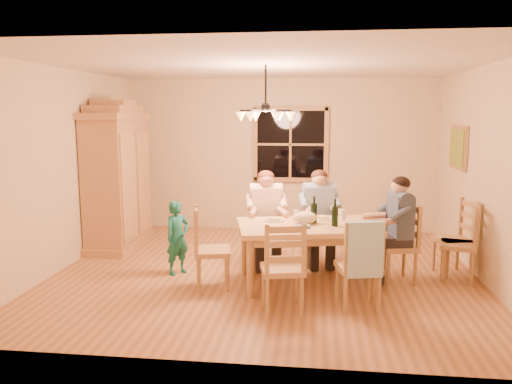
# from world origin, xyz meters

# --- Properties ---
(floor) EXTENTS (5.50, 5.50, 0.00)m
(floor) POSITION_xyz_m (0.00, 0.00, 0.00)
(floor) COLOR #986637
(floor) RESTS_ON ground
(ceiling) EXTENTS (5.50, 5.00, 0.02)m
(ceiling) POSITION_xyz_m (0.00, 0.00, 2.70)
(ceiling) COLOR white
(ceiling) RESTS_ON wall_back
(wall_back) EXTENTS (5.50, 0.02, 2.70)m
(wall_back) POSITION_xyz_m (0.00, 2.50, 1.35)
(wall_back) COLOR beige
(wall_back) RESTS_ON floor
(wall_left) EXTENTS (0.02, 5.00, 2.70)m
(wall_left) POSITION_xyz_m (-2.75, 0.00, 1.35)
(wall_left) COLOR beige
(wall_left) RESTS_ON floor
(wall_right) EXTENTS (0.02, 5.00, 2.70)m
(wall_right) POSITION_xyz_m (2.75, 0.00, 1.35)
(wall_right) COLOR beige
(wall_right) RESTS_ON floor
(window) EXTENTS (1.30, 0.06, 1.30)m
(window) POSITION_xyz_m (0.20, 2.47, 1.55)
(window) COLOR black
(window) RESTS_ON wall_back
(painting) EXTENTS (0.06, 0.78, 0.64)m
(painting) POSITION_xyz_m (2.71, 1.20, 1.60)
(painting) COLOR #A66E48
(painting) RESTS_ON wall_right
(chandelier) EXTENTS (0.77, 0.68, 0.71)m
(chandelier) POSITION_xyz_m (-0.00, 0.00, 2.08)
(chandelier) COLOR black
(chandelier) RESTS_ON ceiling
(armoire) EXTENTS (0.66, 1.40, 2.30)m
(armoire) POSITION_xyz_m (-2.42, 1.02, 1.06)
(armoire) COLOR #A66E48
(armoire) RESTS_ON floor
(dining_table) EXTENTS (1.83, 1.34, 0.76)m
(dining_table) POSITION_xyz_m (0.55, -0.44, 0.65)
(dining_table) COLOR tan
(dining_table) RESTS_ON floor
(chair_far_left) EXTENTS (0.52, 0.50, 0.99)m
(chair_far_left) POSITION_xyz_m (-0.02, 0.24, 0.30)
(chair_far_left) COLOR #9E7D45
(chair_far_left) RESTS_ON floor
(chair_far_right) EXTENTS (0.52, 0.50, 0.99)m
(chair_far_right) POSITION_xyz_m (0.70, 0.39, 0.30)
(chair_far_right) COLOR #9E7D45
(chair_far_right) RESTS_ON floor
(chair_near_left) EXTENTS (0.52, 0.50, 0.99)m
(chair_near_left) POSITION_xyz_m (0.31, -1.29, 0.30)
(chair_near_left) COLOR #9E7D45
(chair_near_left) RESTS_ON floor
(chair_near_right) EXTENTS (0.52, 0.50, 0.99)m
(chair_near_right) POSITION_xyz_m (1.12, -1.11, 0.30)
(chair_near_right) COLOR #9E7D45
(chair_near_right) RESTS_ON floor
(chair_end_left) EXTENTS (0.50, 0.52, 0.99)m
(chair_end_left) POSITION_xyz_m (-0.57, -0.68, 0.30)
(chair_end_left) COLOR #9E7D45
(chair_end_left) RESTS_ON floor
(chair_end_right) EXTENTS (0.50, 0.52, 0.99)m
(chair_end_right) POSITION_xyz_m (1.67, -0.19, 0.30)
(chair_end_right) COLOR #9E7D45
(chair_end_right) RESTS_ON floor
(adult_woman) EXTENTS (0.46, 0.49, 0.87)m
(adult_woman) POSITION_xyz_m (-0.02, 0.24, 0.84)
(adult_woman) COLOR beige
(adult_woman) RESTS_ON floor
(adult_plaid_man) EXTENTS (0.46, 0.49, 0.87)m
(adult_plaid_man) POSITION_xyz_m (0.70, 0.39, 0.84)
(adult_plaid_man) COLOR #346090
(adult_plaid_man) RESTS_ON floor
(adult_slate_man) EXTENTS (0.49, 0.46, 0.87)m
(adult_slate_man) POSITION_xyz_m (1.67, -0.19, 0.84)
(adult_slate_man) COLOR #3C4B60
(adult_slate_man) RESTS_ON floor
(towel) EXTENTS (0.39, 0.18, 0.58)m
(towel) POSITION_xyz_m (1.16, -1.30, 0.70)
(towel) COLOR #9DC9D4
(towel) RESTS_ON chair_near_right
(wine_bottle_a) EXTENTS (0.08, 0.08, 0.33)m
(wine_bottle_a) POSITION_xyz_m (0.63, -0.33, 0.93)
(wine_bottle_a) COLOR black
(wine_bottle_a) RESTS_ON dining_table
(wine_bottle_b) EXTENTS (0.08, 0.08, 0.33)m
(wine_bottle_b) POSITION_xyz_m (0.88, -0.50, 0.93)
(wine_bottle_b) COLOR black
(wine_bottle_b) RESTS_ON dining_table
(plate_woman) EXTENTS (0.26, 0.26, 0.02)m
(plate_woman) POSITION_xyz_m (0.14, -0.28, 0.77)
(plate_woman) COLOR white
(plate_woman) RESTS_ON dining_table
(plate_plaid) EXTENTS (0.26, 0.26, 0.02)m
(plate_plaid) POSITION_xyz_m (0.74, -0.11, 0.77)
(plate_plaid) COLOR white
(plate_plaid) RESTS_ON dining_table
(plate_slate) EXTENTS (0.26, 0.26, 0.02)m
(plate_slate) POSITION_xyz_m (1.14, -0.30, 0.77)
(plate_slate) COLOR white
(plate_slate) RESTS_ON dining_table
(wine_glass_a) EXTENTS (0.06, 0.06, 0.14)m
(wine_glass_a) POSITION_xyz_m (0.41, -0.28, 0.83)
(wine_glass_a) COLOR silver
(wine_glass_a) RESTS_ON dining_table
(wine_glass_b) EXTENTS (0.06, 0.06, 0.14)m
(wine_glass_b) POSITION_xyz_m (1.00, -0.16, 0.83)
(wine_glass_b) COLOR silver
(wine_glass_b) RESTS_ON dining_table
(cap) EXTENTS (0.20, 0.20, 0.11)m
(cap) POSITION_xyz_m (1.13, -0.61, 0.82)
(cap) COLOR tan
(cap) RESTS_ON dining_table
(napkin) EXTENTS (0.21, 0.17, 0.03)m
(napkin) POSITION_xyz_m (0.50, -0.62, 0.78)
(napkin) COLOR #55779C
(napkin) RESTS_ON dining_table
(cloth_bundle) EXTENTS (0.28, 0.22, 0.15)m
(cloth_bundle) POSITION_xyz_m (0.53, -0.41, 0.84)
(cloth_bundle) COLOR beige
(cloth_bundle) RESTS_ON dining_table
(child) EXTENTS (0.40, 0.42, 0.97)m
(child) POSITION_xyz_m (-1.14, -0.21, 0.49)
(child) COLOR #197467
(child) RESTS_ON floor
(chair_spare_front) EXTENTS (0.51, 0.53, 0.99)m
(chair_spare_front) POSITION_xyz_m (2.45, 0.18, 0.30)
(chair_spare_front) COLOR #9E7D45
(chair_spare_front) RESTS_ON floor
(chair_spare_back) EXTENTS (0.52, 0.54, 0.99)m
(chair_spare_back) POSITION_xyz_m (2.45, -0.03, 0.30)
(chair_spare_back) COLOR #9E7D45
(chair_spare_back) RESTS_ON floor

